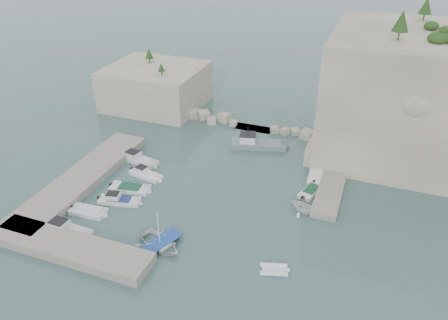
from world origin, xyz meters
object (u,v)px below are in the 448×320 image
(motorboat_c, at_px, (130,190))
(motorboat_e, at_px, (89,213))
(motorboat_f, at_px, (67,232))
(motorboat_a, at_px, (138,161))
(rowboat, at_px, (160,246))
(motorboat_b, at_px, (146,177))
(motorboat_d, at_px, (120,203))
(tender_east_a, at_px, (303,211))
(tender_east_b, at_px, (311,193))
(work_boat, at_px, (258,147))
(tender_east_d, at_px, (319,166))
(inflatable_dinghy, at_px, (274,271))
(tender_east_c, at_px, (317,175))

(motorboat_c, height_order, motorboat_e, same)
(motorboat_f, bearing_deg, motorboat_c, 79.56)
(motorboat_a, relative_size, rowboat, 1.24)
(motorboat_b, height_order, motorboat_d, same)
(motorboat_c, relative_size, tender_east_a, 1.60)
(motorboat_f, distance_m, tender_east_b, 29.33)
(motorboat_b, bearing_deg, work_boat, 60.12)
(motorboat_e, bearing_deg, motorboat_f, -97.60)
(motorboat_a, distance_m, tender_east_d, 25.30)
(inflatable_dinghy, distance_m, tender_east_b, 14.83)
(tender_east_d, xyz_separation_m, work_boat, (-9.44, 2.16, 0.00))
(tender_east_a, bearing_deg, work_boat, 55.33)
(motorboat_b, relative_size, motorboat_f, 0.77)
(inflatable_dinghy, height_order, tender_east_b, tender_east_b)
(tender_east_a, height_order, work_boat, work_boat)
(work_boat, bearing_deg, motorboat_d, -135.70)
(motorboat_c, bearing_deg, motorboat_e, -117.19)
(rowboat, distance_m, tender_east_a, 17.12)
(motorboat_b, relative_size, tender_east_d, 1.14)
(tender_east_a, xyz_separation_m, tender_east_d, (-0.00, 11.14, 0.00))
(motorboat_c, height_order, inflatable_dinghy, motorboat_c)
(motorboat_d, bearing_deg, tender_east_c, 22.20)
(motorboat_b, height_order, tender_east_d, tender_east_d)
(motorboat_f, xyz_separation_m, tender_east_c, (23.63, 21.60, 0.00))
(tender_east_b, bearing_deg, motorboat_e, 137.22)
(motorboat_e, relative_size, tender_east_d, 1.05)
(work_boat, bearing_deg, motorboat_e, -136.36)
(motorboat_d, xyz_separation_m, tender_east_d, (21.08, 17.25, 0.00))
(rowboat, relative_size, tender_east_c, 0.97)
(motorboat_b, height_order, work_boat, work_boat)
(inflatable_dinghy, bearing_deg, motorboat_a, 132.59)
(motorboat_a, relative_size, tender_east_a, 1.98)
(tender_east_d, bearing_deg, tender_east_b, -169.58)
(motorboat_e, bearing_deg, work_boat, 54.36)
(rowboat, xyz_separation_m, tender_east_d, (12.84, 22.45, 0.00))
(motorboat_b, bearing_deg, tender_east_b, 22.24)
(motorboat_d, distance_m, tender_east_b, 23.67)
(motorboat_c, relative_size, motorboat_d, 1.00)
(motorboat_d, bearing_deg, inflatable_dinghy, -25.07)
(motorboat_b, relative_size, motorboat_c, 0.93)
(motorboat_e, bearing_deg, motorboat_a, 89.32)
(motorboat_c, bearing_deg, motorboat_a, 104.45)
(motorboat_e, relative_size, work_boat, 0.54)
(motorboat_f, distance_m, tender_east_d, 33.70)
(motorboat_b, distance_m, tender_east_d, 23.69)
(motorboat_c, bearing_deg, rowboat, -51.50)
(motorboat_f, distance_m, tender_east_a, 26.89)
(motorboat_e, xyz_separation_m, inflatable_dinghy, (22.67, -1.36, 0.00))
(inflatable_dinghy, bearing_deg, tender_east_c, 71.13)
(motorboat_d, height_order, work_boat, work_boat)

